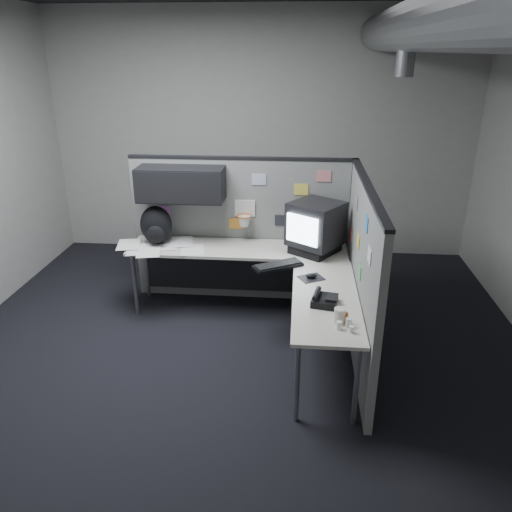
# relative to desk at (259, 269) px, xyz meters

# --- Properties ---
(room) EXTENTS (5.62, 5.62, 3.22)m
(room) POSITION_rel_desk_xyz_m (0.41, -0.70, 1.48)
(room) COLOR black
(room) RESTS_ON ground
(partition_back) EXTENTS (2.44, 0.42, 1.63)m
(partition_back) POSITION_rel_desk_xyz_m (-0.40, 0.53, 0.38)
(partition_back) COLOR slate
(partition_back) RESTS_ON ground
(partition_right) EXTENTS (0.07, 2.23, 1.63)m
(partition_right) POSITION_rel_desk_xyz_m (0.95, -0.49, 0.21)
(partition_right) COLOR slate
(partition_right) RESTS_ON ground
(desk) EXTENTS (2.31, 2.11, 0.73)m
(desk) POSITION_rel_desk_xyz_m (0.00, 0.00, 0.00)
(desk) COLOR beige
(desk) RESTS_ON ground
(monitor) EXTENTS (0.64, 0.64, 0.53)m
(monitor) POSITION_rel_desk_xyz_m (0.56, 0.23, 0.39)
(monitor) COLOR black
(monitor) RESTS_ON desk
(keyboard) EXTENTS (0.50, 0.40, 0.04)m
(keyboard) POSITION_rel_desk_xyz_m (0.20, -0.20, 0.14)
(keyboard) COLOR black
(keyboard) RESTS_ON desk
(mouse) EXTENTS (0.27, 0.25, 0.05)m
(mouse) POSITION_rel_desk_xyz_m (0.52, -0.42, 0.13)
(mouse) COLOR black
(mouse) RESTS_ON desk
(phone) EXTENTS (0.24, 0.26, 0.10)m
(phone) POSITION_rel_desk_xyz_m (0.62, -0.91, 0.16)
(phone) COLOR black
(phone) RESTS_ON desk
(bottles) EXTENTS (0.14, 0.19, 0.08)m
(bottles) POSITION_rel_desk_xyz_m (0.77, -1.27, 0.15)
(bottles) COLOR silver
(bottles) RESTS_ON desk
(cup) EXTENTS (0.10, 0.10, 0.12)m
(cup) POSITION_rel_desk_xyz_m (0.72, -1.21, 0.18)
(cup) COLOR beige
(cup) RESTS_ON desk
(papers) EXTENTS (0.99, 0.70, 0.02)m
(papers) POSITION_rel_desk_xyz_m (-1.07, 0.20, 0.13)
(papers) COLOR white
(papers) RESTS_ON desk
(backpack) EXTENTS (0.37, 0.34, 0.42)m
(backpack) POSITION_rel_desk_xyz_m (-1.12, 0.32, 0.32)
(backpack) COLOR black
(backpack) RESTS_ON desk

